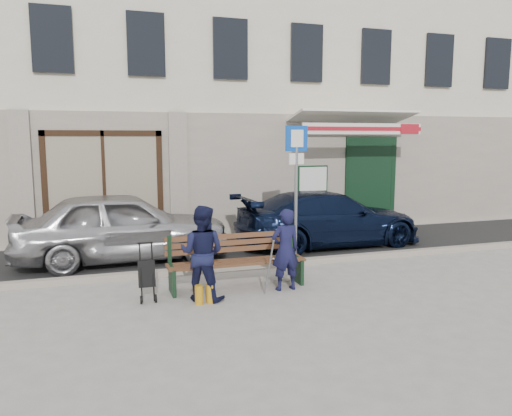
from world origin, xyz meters
name	(u,v)px	position (x,y,z in m)	size (l,w,h in m)	color
ground	(306,288)	(0.00, 0.00, 0.00)	(80.00, 80.00, 0.00)	#9E9991
asphalt_lane	(252,250)	(0.00, 3.10, 0.01)	(60.00, 3.20, 0.01)	#282828
curb	(276,264)	(0.00, 1.50, 0.06)	(60.00, 0.18, 0.12)	#9E9384
building	(202,62)	(0.01, 8.45, 4.97)	(20.00, 8.27, 10.00)	beige
car_silver	(123,226)	(-2.89, 2.91, 0.75)	(1.76, 4.39, 1.49)	#B6B6BB
car_navy	(329,219)	(1.88, 3.00, 0.66)	(1.84, 4.52, 1.31)	black
parking_sign	(296,170)	(0.60, 1.95, 1.91)	(0.52, 0.13, 2.82)	gray
bench	(234,262)	(-1.17, 0.41, 0.46)	(2.40, 1.17, 0.98)	brown
man	(285,250)	(-0.38, 0.03, 0.70)	(0.51, 0.33, 1.40)	#131436
woman	(202,253)	(-1.83, -0.05, 0.76)	(0.74, 0.58, 1.53)	#131534
stroller	(147,275)	(-2.68, 0.20, 0.40)	(0.27, 0.38, 0.92)	black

